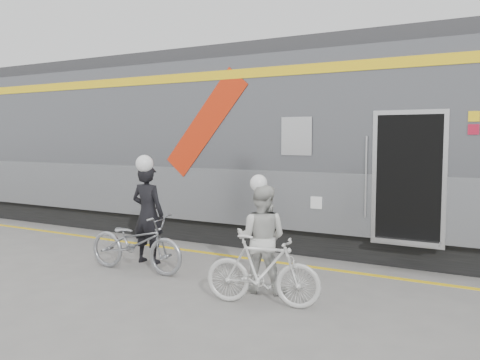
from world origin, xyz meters
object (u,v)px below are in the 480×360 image
Objects in this scene: man at (148,214)px; woman at (261,238)px; bicycle_right at (262,271)px; bicycle_left at (136,243)px.

woman is (2.52, -0.49, -0.10)m from man.
woman reaches higher than bicycle_right.
bicycle_left reaches higher than bicycle_right.
bicycle_right is at bearing 156.95° from man.
man is 2.57m from woman.
bicycle_right is (2.62, -0.49, -0.01)m from bicycle_left.
woman is 0.99× the size of bicycle_right.
man is at bearing 17.24° from bicycle_left.
bicycle_right is at bearing -103.42° from bicycle_left.
bicycle_left is at bearing 107.24° from man.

